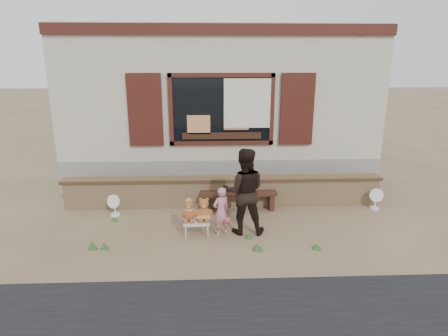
{
  "coord_description": "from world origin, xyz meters",
  "views": [
    {
      "loc": [
        -0.31,
        -6.94,
        3.16
      ],
      "look_at": [
        0.0,
        0.6,
        1.0
      ],
      "focal_mm": 30.0,
      "sensor_mm": 36.0,
      "label": 1
    }
  ],
  "objects_px": {
    "bench": "(239,197)",
    "child": "(221,212)",
    "folding_chair": "(197,221)",
    "teddy_bear_right": "(204,209)",
    "adult": "(244,191)",
    "teddy_bear_left": "(189,210)"
  },
  "relations": [
    {
      "from": "bench",
      "to": "teddy_bear_left",
      "type": "distance_m",
      "value": 1.58
    },
    {
      "from": "adult",
      "to": "child",
      "type": "bearing_deg",
      "value": 18.26
    },
    {
      "from": "adult",
      "to": "folding_chair",
      "type": "bearing_deg",
      "value": 9.22
    },
    {
      "from": "child",
      "to": "bench",
      "type": "bearing_deg",
      "value": -139.67
    },
    {
      "from": "teddy_bear_left",
      "to": "teddy_bear_right",
      "type": "height_order",
      "value": "teddy_bear_right"
    },
    {
      "from": "bench",
      "to": "child",
      "type": "relative_size",
      "value": 1.76
    },
    {
      "from": "teddy_bear_left",
      "to": "folding_chair",
      "type": "bearing_deg",
      "value": 0.0
    },
    {
      "from": "bench",
      "to": "teddy_bear_right",
      "type": "xyz_separation_m",
      "value": [
        -0.74,
        -1.18,
        0.21
      ]
    },
    {
      "from": "folding_chair",
      "to": "teddy_bear_right",
      "type": "distance_m",
      "value": 0.29
    },
    {
      "from": "teddy_bear_left",
      "to": "teddy_bear_right",
      "type": "relative_size",
      "value": 0.95
    },
    {
      "from": "bench",
      "to": "child",
      "type": "distance_m",
      "value": 1.29
    },
    {
      "from": "bench",
      "to": "folding_chair",
      "type": "distance_m",
      "value": 1.47
    },
    {
      "from": "folding_chair",
      "to": "teddy_bear_right",
      "type": "relative_size",
      "value": 1.12
    },
    {
      "from": "folding_chair",
      "to": "teddy_bear_right",
      "type": "xyz_separation_m",
      "value": [
        0.14,
        0.0,
        0.25
      ]
    },
    {
      "from": "bench",
      "to": "folding_chair",
      "type": "xyz_separation_m",
      "value": [
        -0.88,
        -1.18,
        -0.04
      ]
    },
    {
      "from": "child",
      "to": "adult",
      "type": "height_order",
      "value": "adult"
    },
    {
      "from": "bench",
      "to": "adult",
      "type": "relative_size",
      "value": 1.01
    },
    {
      "from": "teddy_bear_right",
      "to": "child",
      "type": "distance_m",
      "value": 0.32
    },
    {
      "from": "bench",
      "to": "teddy_bear_left",
      "type": "height_order",
      "value": "teddy_bear_left"
    },
    {
      "from": "bench",
      "to": "adult",
      "type": "xyz_separation_m",
      "value": [
        0.01,
        -1.09,
        0.51
      ]
    },
    {
      "from": "bench",
      "to": "adult",
      "type": "bearing_deg",
      "value": -92.12
    },
    {
      "from": "teddy_bear_left",
      "to": "adult",
      "type": "distance_m",
      "value": 1.08
    }
  ]
}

